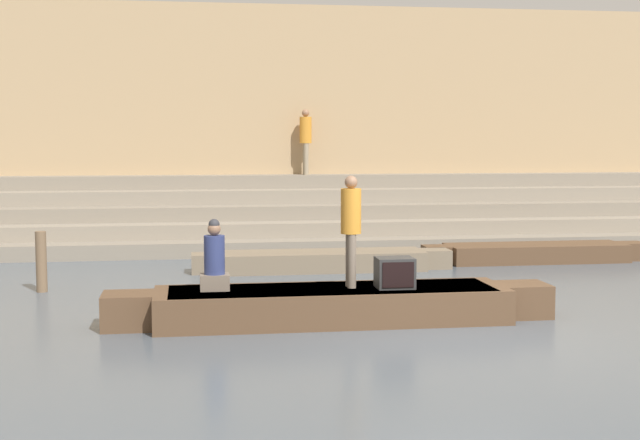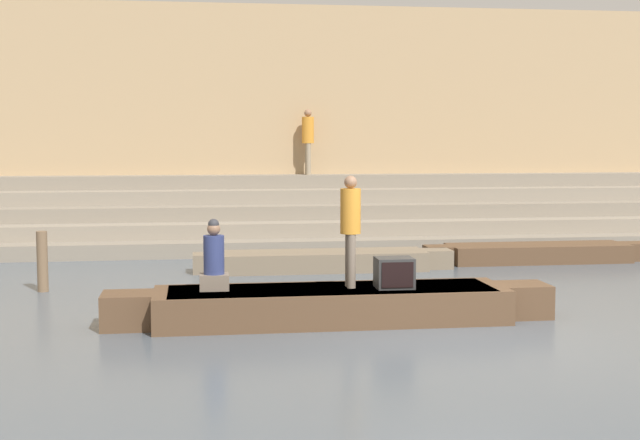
% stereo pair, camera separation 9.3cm
% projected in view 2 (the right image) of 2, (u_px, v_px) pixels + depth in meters
% --- Properties ---
extents(ground_plane, '(120.00, 120.00, 0.00)m').
position_uv_depth(ground_plane, '(459.00, 338.00, 12.10)').
color(ground_plane, '#4C5660').
extents(ghat_steps, '(36.00, 3.65, 1.73)m').
position_uv_depth(ghat_steps, '(335.00, 219.00, 22.66)').
color(ghat_steps, gray).
rests_on(ghat_steps, ground).
extents(back_wall, '(34.20, 1.28, 6.20)m').
position_uv_depth(back_wall, '(324.00, 124.00, 24.34)').
color(back_wall, tan).
rests_on(back_wall, ground).
extents(rowboat_main, '(6.64, 1.44, 0.51)m').
position_uv_depth(rowboat_main, '(331.00, 304.00, 13.15)').
color(rowboat_main, brown).
rests_on(rowboat_main, ground).
extents(person_standing, '(0.30, 0.30, 1.66)m').
position_uv_depth(person_standing, '(350.00, 223.00, 13.14)').
color(person_standing, '#756656').
rests_on(person_standing, rowboat_main).
extents(person_rowing, '(0.42, 0.33, 1.04)m').
position_uv_depth(person_rowing, '(214.00, 261.00, 12.94)').
color(person_rowing, '#756656').
rests_on(person_rowing, rowboat_main).
extents(tv_set, '(0.55, 0.44, 0.45)m').
position_uv_depth(tv_set, '(394.00, 273.00, 13.13)').
color(tv_set, '#2D2D2D').
rests_on(tv_set, rowboat_main).
extents(moored_boat_shore, '(5.05, 1.10, 0.39)m').
position_uv_depth(moored_boat_shore, '(538.00, 252.00, 19.48)').
color(moored_boat_shore, brown).
rests_on(moored_boat_shore, ground).
extents(moored_boat_distant, '(5.33, 1.10, 0.39)m').
position_uv_depth(moored_boat_distant, '(324.00, 260.00, 18.24)').
color(moored_boat_distant, '#756651').
rests_on(moored_boat_distant, ground).
extents(mooring_post, '(0.19, 0.19, 1.08)m').
position_uv_depth(mooring_post, '(42.00, 261.00, 15.71)').
color(mooring_post, brown).
rests_on(mooring_post, ground).
extents(person_on_steps, '(0.31, 0.31, 1.71)m').
position_uv_depth(person_on_steps, '(308.00, 137.00, 23.35)').
color(person_on_steps, gray).
rests_on(person_on_steps, ghat_steps).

